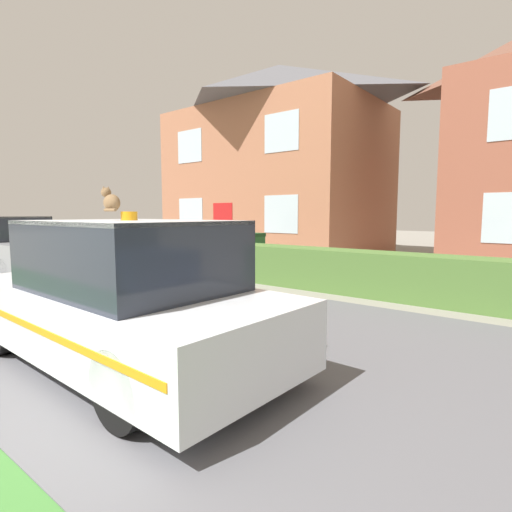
% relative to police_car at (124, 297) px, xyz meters
% --- Properties ---
extents(road_strip, '(28.00, 5.92, 0.01)m').
position_rel_police_car_xyz_m(road_strip, '(0.59, 1.44, -0.76)').
color(road_strip, '#5B5B60').
rests_on(road_strip, ground).
extents(garden_hedge, '(10.84, 0.84, 0.91)m').
position_rel_police_car_xyz_m(garden_hedge, '(-0.08, 5.37, -0.31)').
color(garden_hedge, '#4C7233').
rests_on(garden_hedge, ground).
extents(police_car, '(4.32, 1.91, 1.70)m').
position_rel_police_car_xyz_m(police_car, '(0.00, 0.00, 0.00)').
color(police_car, black).
rests_on(police_car, road_strip).
extents(cat, '(0.31, 0.17, 0.27)m').
position_rel_police_car_xyz_m(cat, '(0.04, -0.14, 1.05)').
color(cat, brown).
rests_on(cat, police_car).
extents(neighbour_car_near, '(4.11, 1.68, 1.61)m').
position_rel_police_car_xyz_m(neighbour_car_near, '(-7.40, 1.59, -0.01)').
color(neighbour_car_near, black).
rests_on(neighbour_car_near, road_strip).
extents(house_left, '(8.73, 6.30, 7.93)m').
position_rel_police_car_xyz_m(house_left, '(-6.36, 11.78, 3.27)').
color(house_left, '#A86B4C').
rests_on(house_left, ground).
extents(wheelie_bin, '(0.57, 0.69, 1.14)m').
position_rel_police_car_xyz_m(wheelie_bin, '(-3.33, 6.25, -0.19)').
color(wheelie_bin, '#23662D').
rests_on(wheelie_bin, ground).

